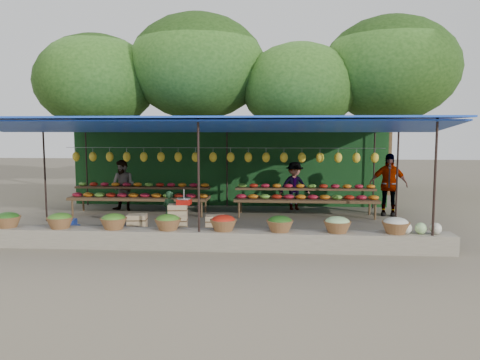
# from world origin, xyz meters

# --- Properties ---
(ground) EXTENTS (60.00, 60.00, 0.00)m
(ground) POSITION_xyz_m (0.00, 0.00, 0.00)
(ground) COLOR #675F4C
(ground) RESTS_ON ground
(stone_curb) EXTENTS (10.60, 0.55, 0.40)m
(stone_curb) POSITION_xyz_m (0.00, -2.75, 0.20)
(stone_curb) COLOR #6B6455
(stone_curb) RESTS_ON ground
(stall_canopy) EXTENTS (10.80, 6.60, 2.82)m
(stall_canopy) POSITION_xyz_m (0.00, 0.07, 2.68)
(stall_canopy) COLOR black
(stall_canopy) RESTS_ON ground
(produce_baskets) EXTENTS (8.98, 0.58, 0.34)m
(produce_baskets) POSITION_xyz_m (-0.10, -2.75, 0.56)
(produce_baskets) COLOR brown
(produce_baskets) RESTS_ON stone_curb
(netting_backdrop) EXTENTS (10.60, 0.06, 2.50)m
(netting_backdrop) POSITION_xyz_m (0.00, 3.15, 1.25)
(netting_backdrop) COLOR #1B4C1B
(netting_backdrop) RESTS_ON ground
(tree_row) EXTENTS (16.51, 5.50, 7.12)m
(tree_row) POSITION_xyz_m (0.50, 6.09, 4.70)
(tree_row) COLOR #372814
(tree_row) RESTS_ON ground
(fruit_table_left) EXTENTS (4.21, 0.95, 0.93)m
(fruit_table_left) POSITION_xyz_m (-2.49, 1.35, 0.61)
(fruit_table_left) COLOR #4B351E
(fruit_table_left) RESTS_ON ground
(fruit_table_right) EXTENTS (4.21, 0.95, 0.93)m
(fruit_table_right) POSITION_xyz_m (2.51, 1.35, 0.61)
(fruit_table_right) COLOR #4B351E
(fruit_table_right) RESTS_ON ground
(crate_counter) EXTENTS (2.39, 0.39, 0.77)m
(crate_counter) POSITION_xyz_m (-0.76, -1.58, 0.31)
(crate_counter) COLOR tan
(crate_counter) RESTS_ON ground
(weighing_scale) EXTENTS (0.35, 0.35, 0.37)m
(weighing_scale) POSITION_xyz_m (-0.58, -1.58, 0.86)
(weighing_scale) COLOR red
(weighing_scale) RESTS_ON crate_counter
(vendor_seated) EXTENTS (0.45, 0.38, 1.05)m
(vendor_seated) POSITION_xyz_m (-1.01, -1.22, 0.53)
(vendor_seated) COLOR #1A3A1F
(vendor_seated) RESTS_ON ground
(customer_left) EXTENTS (0.91, 0.79, 1.61)m
(customer_left) POSITION_xyz_m (-3.19, 1.86, 0.81)
(customer_left) COLOR slate
(customer_left) RESTS_ON ground
(customer_mid) EXTENTS (1.09, 0.77, 1.54)m
(customer_mid) POSITION_xyz_m (2.22, 2.46, 0.77)
(customer_mid) COLOR slate
(customer_mid) RESTS_ON ground
(customer_right) EXTENTS (1.16, 0.66, 1.86)m
(customer_right) POSITION_xyz_m (4.97, 1.63, 0.93)
(customer_right) COLOR slate
(customer_right) RESTS_ON ground
(blue_crate_front) EXTENTS (0.57, 0.50, 0.29)m
(blue_crate_front) POSITION_xyz_m (-3.25, -1.97, 0.14)
(blue_crate_front) COLOR navy
(blue_crate_front) RESTS_ON ground
(blue_crate_back) EXTENTS (0.54, 0.43, 0.30)m
(blue_crate_back) POSITION_xyz_m (-3.68, -1.26, 0.15)
(blue_crate_back) COLOR navy
(blue_crate_back) RESTS_ON ground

